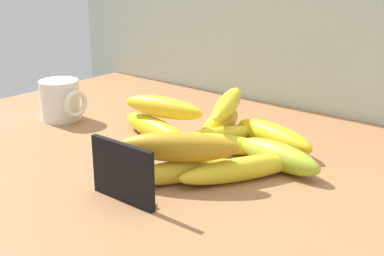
% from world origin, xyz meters
% --- Properties ---
extents(counter_top, '(1.10, 0.76, 0.03)m').
position_xyz_m(counter_top, '(0.00, 0.00, 0.01)').
color(counter_top, '#A06B42').
rests_on(counter_top, ground).
extents(chalkboard_sign, '(0.11, 0.02, 0.08)m').
position_xyz_m(chalkboard_sign, '(0.04, -0.16, 0.07)').
color(chalkboard_sign, black).
rests_on(chalkboard_sign, counter_top).
extents(coffee_mug, '(0.09, 0.08, 0.08)m').
position_xyz_m(coffee_mug, '(-0.32, 0.01, 0.07)').
color(coffee_mug, white).
rests_on(coffee_mug, counter_top).
extents(banana_0, '(0.12, 0.17, 0.03)m').
position_xyz_m(banana_0, '(0.06, -0.07, 0.05)').
color(banana_0, yellow).
rests_on(banana_0, counter_top).
extents(banana_1, '(0.08, 0.16, 0.04)m').
position_xyz_m(banana_1, '(-0.01, 0.14, 0.05)').
color(banana_1, yellow).
rests_on(banana_1, counter_top).
extents(banana_2, '(0.19, 0.08, 0.04)m').
position_xyz_m(banana_2, '(-0.09, 0.04, 0.05)').
color(banana_2, yellow).
rests_on(banana_2, counter_top).
extents(banana_3, '(0.16, 0.08, 0.03)m').
position_xyz_m(banana_3, '(0.05, 0.06, 0.05)').
color(banana_3, gold).
rests_on(banana_3, counter_top).
extents(banana_4, '(0.18, 0.09, 0.04)m').
position_xyz_m(banana_4, '(0.10, 0.14, 0.05)').
color(banana_4, yellow).
rests_on(banana_4, counter_top).
extents(banana_5, '(0.16, 0.07, 0.04)m').
position_xyz_m(banana_5, '(0.15, 0.06, 0.05)').
color(banana_5, '#A6BA2A').
rests_on(banana_5, counter_top).
extents(banana_6, '(0.11, 0.17, 0.03)m').
position_xyz_m(banana_6, '(0.01, 0.08, 0.05)').
color(banana_6, yellow).
rests_on(banana_6, counter_top).
extents(banana_7, '(0.13, 0.19, 0.04)m').
position_xyz_m(banana_7, '(0.13, -0.01, 0.05)').
color(banana_7, yellow).
rests_on(banana_7, counter_top).
extents(banana_8, '(0.17, 0.06, 0.04)m').
position_xyz_m(banana_8, '(-0.08, 0.06, 0.09)').
color(banana_8, yellow).
rests_on(banana_8, banana_2).
extents(banana_9, '(0.17, 0.14, 0.04)m').
position_xyz_m(banana_9, '(0.06, -0.07, 0.09)').
color(banana_9, '#C68E1B').
rests_on(banana_9, banana_0).
extents(banana_10, '(0.11, 0.19, 0.04)m').
position_xyz_m(banana_10, '(-0.00, 0.14, 0.09)').
color(banana_10, yellow).
rests_on(banana_10, banana_1).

